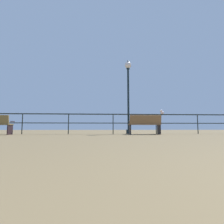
{
  "coord_description": "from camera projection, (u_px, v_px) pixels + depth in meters",
  "views": [
    {
      "loc": [
        -1.77,
        0.79,
        0.29
      ],
      "look_at": [
        -1.2,
        8.92,
        1.06
      ],
      "focal_mm": 27.41,
      "sensor_mm": 36.0,
      "label": 1
    }
  ],
  "objects": [
    {
      "name": "seagull_on_rail",
      "position": [
        162.0,
        112.0,
        8.85
      ],
      "size": [
        0.33,
        0.4,
        0.22
      ],
      "color": "white",
      "rests_on": "pier_railing"
    },
    {
      "name": "lamppost_center",
      "position": [
        128.0,
        87.0,
        9.1
      ],
      "size": [
        0.36,
        0.36,
        3.96
      ],
      "color": "black",
      "rests_on": "ground_plane"
    },
    {
      "name": "bench_near_left",
      "position": [
        145.0,
        124.0,
        8.01
      ],
      "size": [
        1.47,
        0.7,
        0.89
      ],
      "color": "brown",
      "rests_on": "ground_plane"
    },
    {
      "name": "pier_railing",
      "position": [
        135.0,
        119.0,
        8.74
      ],
      "size": [
        24.52,
        0.05,
        1.02
      ],
      "color": "black",
      "rests_on": "ground_plane"
    }
  ]
}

